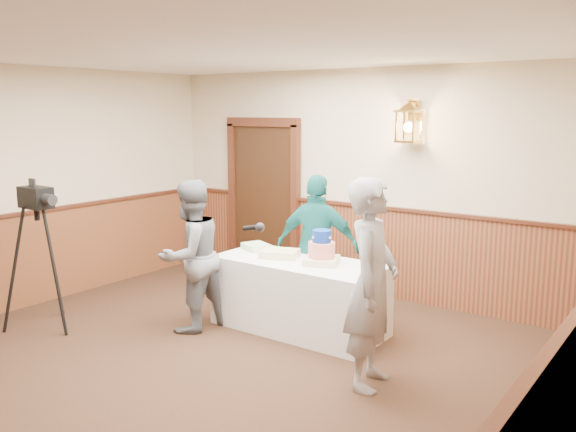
% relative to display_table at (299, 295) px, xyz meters
% --- Properties ---
extents(ground, '(7.00, 7.00, 0.00)m').
position_rel_display_table_xyz_m(ground, '(-0.07, -1.90, -0.38)').
color(ground, '#321E13').
rests_on(ground, ground).
extents(room_shell, '(6.02, 7.02, 2.81)m').
position_rel_display_table_xyz_m(room_shell, '(-0.13, -1.45, 1.15)').
color(room_shell, beige).
rests_on(room_shell, ground).
extents(display_table, '(1.80, 0.80, 0.75)m').
position_rel_display_table_xyz_m(display_table, '(0.00, 0.00, 0.00)').
color(display_table, silver).
rests_on(display_table, ground).
extents(tiered_cake, '(0.44, 0.44, 0.35)m').
position_rel_display_table_xyz_m(tiered_cake, '(0.26, 0.02, 0.51)').
color(tiered_cake, beige).
rests_on(tiered_cake, display_table).
extents(sheet_cake_yellow, '(0.46, 0.40, 0.08)m').
position_rel_display_table_xyz_m(sheet_cake_yellow, '(-0.25, -0.00, 0.41)').
color(sheet_cake_yellow, '#D6BE80').
rests_on(sheet_cake_yellow, display_table).
extents(sheet_cake_green, '(0.37, 0.34, 0.07)m').
position_rel_display_table_xyz_m(sheet_cake_green, '(-0.67, 0.12, 0.41)').
color(sheet_cake_green, '#A4D496').
rests_on(sheet_cake_green, display_table).
extents(interviewer, '(1.48, 0.82, 1.59)m').
position_rel_display_table_xyz_m(interviewer, '(-0.93, -0.65, 0.42)').
color(interviewer, slate).
rests_on(interviewer, ground).
extents(baker, '(0.55, 0.72, 1.77)m').
position_rel_display_table_xyz_m(baker, '(1.23, -0.72, 0.51)').
color(baker, gray).
rests_on(baker, ground).
extents(assistant_p, '(1.01, 0.65, 1.60)m').
position_rel_display_table_xyz_m(assistant_p, '(-0.07, 0.46, 0.43)').
color(assistant_p, '#146161').
rests_on(assistant_p, ground).
extents(tv_camera_rig, '(0.59, 0.55, 1.52)m').
position_rel_display_table_xyz_m(tv_camera_rig, '(-2.25, -1.54, 0.31)').
color(tv_camera_rig, black).
rests_on(tv_camera_rig, ground).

